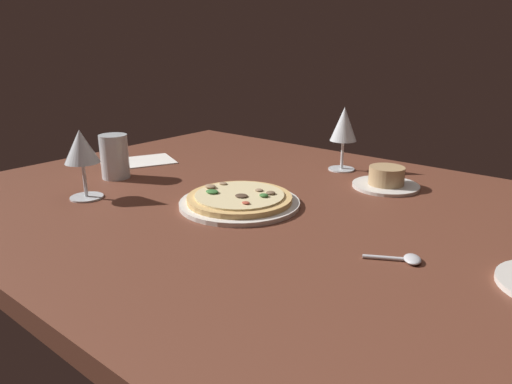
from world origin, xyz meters
The scene contains 8 objects.
dining_table centered at (0.00, 0.00, 2.00)cm, with size 150.00×110.00×4.00cm, color brown.
pizza_main centered at (-5.29, -5.01, 5.19)cm, with size 26.64×26.64×3.38cm.
ramekin_on_saucer centered at (13.81, 28.09, 5.98)cm, with size 16.34×16.34×5.21cm.
wine_glass_far centered at (-35.88, -23.80, 15.44)cm, with size 7.80×7.80×15.95cm.
wine_glass_near centered at (-2.93, 35.55, 16.30)cm, with size 7.35×7.35×17.61cm.
water_glass centered at (-45.03, -9.45, 9.19)cm, with size 7.28×7.28×11.48cm.
paper_menu centered at (-54.01, 4.31, 4.15)cm, with size 13.62×20.54×0.30cm, color white.
spoon centered at (34.23, -8.23, 4.46)cm, with size 9.39×6.69×1.00cm.
Camera 1 is at (60.08, -78.28, 38.97)cm, focal length 33.05 mm.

